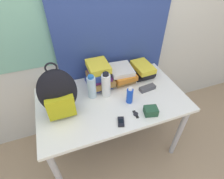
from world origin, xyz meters
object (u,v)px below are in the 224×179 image
cell_phone (121,122)px  camera_pouch (151,111)px  book_stack_left (99,75)px  backpack (58,94)px  wristwatch (136,114)px  book_stack_center (122,74)px  water_bottle (92,87)px  sports_bottle (106,85)px  sunglasses_case (147,88)px  sunscreen_bottle (130,95)px  book_stack_right (143,70)px

cell_phone → camera_pouch: size_ratio=0.85×
cell_phone → book_stack_left: bearing=92.4°
cell_phone → backpack: bearing=146.6°
cell_phone → wristwatch: (0.14, 0.03, -0.00)m
book_stack_center → water_bottle: size_ratio=1.25×
book_stack_left → wristwatch: bearing=-70.9°
sports_bottle → sunglasses_case: size_ratio=1.52×
wristwatch → backpack: bearing=156.8°
cell_phone → sunscreen_bottle: bearing=50.5°
book_stack_right → wristwatch: (-0.29, -0.45, -0.06)m
sports_bottle → sunscreen_bottle: 0.22m
book_stack_right → water_bottle: (-0.55, -0.13, 0.04)m
book_stack_left → sports_bottle: bearing=-85.0°
book_stack_right → sunglasses_case: bearing=-105.5°
book_stack_left → sunglasses_case: book_stack_left is taller
water_bottle → camera_pouch: (0.38, -0.35, -0.07)m
book_stack_left → cell_phone: book_stack_left is taller
book_stack_right → camera_pouch: size_ratio=2.15×
sports_bottle → sunglasses_case: bearing=-9.4°
backpack → sports_bottle: size_ratio=1.93×
cell_phone → wristwatch: bearing=13.2°
book_stack_left → water_bottle: size_ratio=1.30×
sunglasses_case → cell_phone: bearing=-144.0°
book_stack_center → sunglasses_case: (0.17, -0.21, -0.06)m
sunscreen_bottle → cell_phone: size_ratio=1.59×
book_stack_center → sports_bottle: size_ratio=1.18×
backpack → sports_bottle: (0.39, 0.07, -0.08)m
book_stack_right → sunscreen_bottle: 0.41m
backpack → sunscreen_bottle: 0.56m
book_stack_center → sunscreen_bottle: size_ratio=1.78×
book_stack_right → sunscreen_bottle: size_ratio=1.60×
sunglasses_case → book_stack_left: bearing=149.9°
sports_bottle → book_stack_right: bearing=19.6°
book_stack_right → sunglasses_case: (-0.06, -0.22, -0.05)m
sports_bottle → sunscreen_bottle: sports_bottle is taller
backpack → book_stack_center: (0.60, 0.22, -0.12)m
cell_phone → sunglasses_case: sunglasses_case is taller
sports_bottle → wristwatch: bearing=-63.9°
book_stack_right → sports_bottle: sports_bottle is taller
sunscreen_bottle → wristwatch: bearing=-94.1°
book_stack_center → sports_bottle: bearing=-143.9°
backpack → water_bottle: (0.27, 0.09, -0.09)m
backpack → camera_pouch: (0.65, -0.26, -0.16)m
book_stack_center → book_stack_right: (0.23, 0.00, -0.01)m
book_stack_left → sunglasses_case: bearing=-30.1°
water_bottle → cell_phone: water_bottle is taller
book_stack_center → sports_bottle: (-0.21, -0.15, 0.04)m
wristwatch → book_stack_center: bearing=82.0°
book_stack_center → water_bottle: bearing=-158.7°
sports_bottle → cell_phone: bearing=-88.9°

